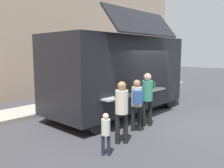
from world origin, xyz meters
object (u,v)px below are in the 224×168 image
customer_rear_waiting (122,107)px  child_near_queue (106,130)px  customer_front_ordering (147,95)px  customer_mid_with_backpack (137,100)px  trash_bin (127,87)px  food_truck_main (118,72)px

customer_rear_waiting → child_near_queue: 0.93m
customer_front_ordering → customer_mid_with_backpack: bearing=125.3°
customer_mid_with_backpack → child_near_queue: bearing=150.7°
customer_rear_waiting → child_near_queue: (-0.82, -0.19, -0.39)m
customer_rear_waiting → child_near_queue: bearing=142.3°
trash_bin → customer_rear_waiting: (-5.85, -4.42, 0.57)m
trash_bin → food_truck_main: bearing=-146.5°
food_truck_main → customer_mid_with_backpack: 2.33m
food_truck_main → customer_rear_waiting: 3.22m
food_truck_main → trash_bin: (3.50, 2.32, -1.21)m
food_truck_main → customer_rear_waiting: size_ratio=3.49×
trash_bin → customer_mid_with_backpack: customer_mid_with_backpack is taller
customer_front_ordering → child_near_queue: 2.61m
child_near_queue → customer_mid_with_backpack: bearing=-22.2°
customer_front_ordering → customer_mid_with_backpack: size_ratio=1.10×
trash_bin → child_near_queue: size_ratio=0.84×
trash_bin → child_near_queue: child_near_queue is taller
child_near_queue → trash_bin: bearing=-1.5°
trash_bin → customer_mid_with_backpack: size_ratio=0.54×
food_truck_main → child_near_queue: bearing=-143.7°
food_truck_main → customer_front_ordering: (-0.64, -1.78, -0.60)m
customer_mid_with_backpack → child_near_queue: size_ratio=1.55×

